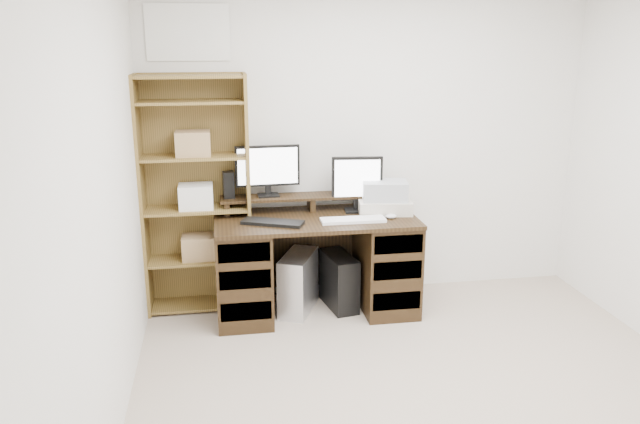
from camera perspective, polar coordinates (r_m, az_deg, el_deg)
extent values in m
cube|color=white|center=(4.99, 4.34, 6.47)|extent=(3.50, 0.02, 2.50)
cube|color=white|center=(2.95, -20.58, -1.12)|extent=(0.02, 4.00, 2.50)
cube|color=white|center=(4.77, -12.00, 15.77)|extent=(0.60, 0.01, 0.40)
cube|color=black|center=(4.65, -0.40, -0.70)|extent=(1.50, 0.70, 0.03)
cube|color=black|center=(4.72, -7.03, -5.37)|extent=(0.40, 0.66, 0.72)
cube|color=black|center=(4.88, 6.02, -4.62)|extent=(0.40, 0.66, 0.72)
cube|color=black|center=(5.07, -0.98, -3.26)|extent=(1.48, 0.02, 0.65)
cube|color=black|center=(4.49, -6.76, -9.00)|extent=(0.36, 0.01, 0.14)
cube|color=black|center=(4.40, -6.86, -6.16)|extent=(0.36, 0.01, 0.14)
cube|color=black|center=(4.33, -6.95, -3.70)|extent=(0.36, 0.01, 0.14)
cube|color=black|center=(4.66, 7.01, -8.07)|extent=(0.36, 0.01, 0.14)
cube|color=black|center=(4.57, 7.11, -5.31)|extent=(0.36, 0.01, 0.14)
cube|color=black|center=(4.50, 7.20, -2.94)|extent=(0.36, 0.01, 0.14)
cube|color=black|center=(4.79, -8.51, 0.44)|extent=(0.04, 0.20, 0.10)
cube|color=black|center=(4.84, -0.80, 0.77)|extent=(0.04, 0.20, 0.10)
cube|color=black|center=(4.98, 6.62, 1.08)|extent=(0.04, 0.20, 0.10)
cube|color=black|center=(4.83, -0.81, 1.46)|extent=(1.40, 0.22, 0.02)
cube|color=black|center=(4.80, -4.74, 1.55)|extent=(0.17, 0.13, 0.01)
cube|color=black|center=(4.81, -4.78, 2.20)|extent=(0.05, 0.03, 0.09)
cube|color=black|center=(4.77, -4.82, 4.23)|extent=(0.49, 0.05, 0.31)
cube|color=white|center=(4.75, -4.80, 4.19)|extent=(0.46, 0.02, 0.28)
cube|color=black|center=(4.81, 3.39, 0.14)|extent=(0.20, 0.16, 0.02)
cube|color=black|center=(4.82, 3.37, 0.88)|extent=(0.05, 0.04, 0.10)
cube|color=black|center=(4.77, 3.41, 3.07)|extent=(0.39, 0.07, 0.34)
cube|color=white|center=(4.75, 3.44, 3.02)|extent=(0.35, 0.03, 0.30)
cube|color=black|center=(4.76, -8.36, 2.48)|extent=(0.09, 0.09, 0.20)
cube|color=black|center=(4.50, -4.35, -0.96)|extent=(0.47, 0.31, 0.02)
cube|color=white|center=(4.56, 3.04, -0.73)|extent=(0.47, 0.15, 0.02)
ellipsoid|color=silver|center=(4.65, 6.51, -0.39)|extent=(0.09, 0.07, 0.03)
cube|color=beige|center=(4.81, 5.90, 0.57)|extent=(0.43, 0.35, 0.10)
cube|color=#A5A9B0|center=(4.78, 5.94, 1.98)|extent=(0.37, 0.29, 0.14)
cube|color=silver|center=(4.83, -1.99, -6.46)|extent=(0.37, 0.50, 0.46)
cube|color=black|center=(4.90, 1.75, -6.31)|extent=(0.25, 0.45, 0.42)
cube|color=#19FF33|center=(4.68, 2.69, -6.19)|extent=(0.01, 0.01, 0.01)
cube|color=olive|center=(4.78, -15.91, 1.20)|extent=(0.02, 0.30, 1.80)
cube|color=olive|center=(4.75, -6.59, 1.62)|extent=(0.02, 0.30, 1.80)
cube|color=olive|center=(4.89, -11.22, 1.82)|extent=(0.80, 0.01, 1.80)
cube|color=olive|center=(5.03, -10.73, -8.22)|extent=(0.75, 0.28, 0.02)
cube|color=olive|center=(4.90, -10.95, -4.26)|extent=(0.75, 0.28, 0.02)
cube|color=olive|center=(4.78, -11.20, 0.25)|extent=(0.75, 0.28, 0.02)
cube|color=olive|center=(4.69, -11.46, 4.97)|extent=(0.75, 0.28, 0.02)
cube|color=olive|center=(4.63, -11.74, 9.83)|extent=(0.75, 0.28, 0.02)
cube|color=olive|center=(4.62, -11.86, 12.05)|extent=(0.75, 0.28, 0.02)
cube|color=#A07F54|center=(4.86, -11.01, -3.15)|extent=(0.25, 0.20, 0.18)
cube|color=white|center=(4.75, -11.27, 1.42)|extent=(0.25, 0.20, 0.18)
cube|color=#A07F54|center=(4.67, -11.53, 6.17)|extent=(0.25, 0.20, 0.18)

